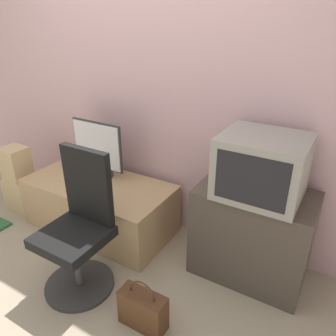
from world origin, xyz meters
The scene contains 12 objects.
ground_plane centered at (0.00, 0.00, 0.00)m, with size 12.00×12.00×0.00m, color tan.
wall_back centered at (0.00, 1.32, 1.30)m, with size 4.40×0.05×2.60m.
desk centered at (-0.24, 0.92, 0.22)m, with size 1.28×0.63×0.45m.
side_stand centered at (1.07, 1.03, 0.34)m, with size 0.78×0.46×0.68m.
main_monitor centered at (-0.31, 1.03, 0.69)m, with size 0.51×0.24×0.50m.
keyboard centered at (-0.34, 0.88, 0.45)m, with size 0.34×0.11×0.01m.
mouse centered at (-0.11, 0.88, 0.46)m, with size 0.07×0.03×0.03m.
crt_tv centered at (1.09, 1.01, 0.89)m, with size 0.52×0.46×0.40m.
office_chair centered at (0.10, 0.35, 0.43)m, with size 0.48×0.48×0.99m.
cardboard_box_lower centered at (-1.12, 0.78, 0.16)m, with size 0.30×0.23×0.31m.
cardboard_box_upper centered at (-1.12, 0.78, 0.48)m, with size 0.22×0.21×0.32m.
handbag centered at (0.67, 0.25, 0.13)m, with size 0.30×0.13×0.35m.
Camera 1 is at (1.53, -0.89, 1.77)m, focal length 35.00 mm.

